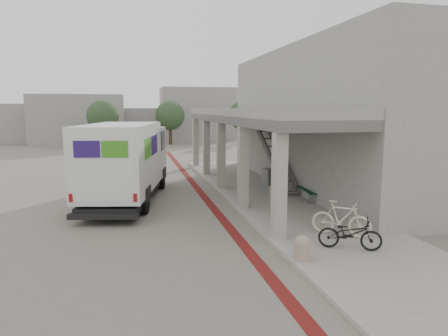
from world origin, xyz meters
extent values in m
plane|color=slate|center=(0.00, 0.00, 0.00)|extent=(120.00, 120.00, 0.00)
cube|color=maroon|center=(1.00, 2.00, 0.01)|extent=(0.35, 40.00, 0.01)
cube|color=gray|center=(4.00, 0.00, 0.06)|extent=(4.40, 28.00, 0.12)
cube|color=gray|center=(7.35, 4.50, 3.50)|extent=(4.30, 17.00, 7.00)
cube|color=#5A5855|center=(3.60, 4.50, 3.50)|extent=(3.40, 16.90, 0.35)
cube|color=gray|center=(3.60, 4.50, 3.85)|extent=(3.40, 16.90, 0.35)
cube|color=gray|center=(-8.00, 34.00, 2.75)|extent=(10.00, 6.00, 5.50)
cube|color=gray|center=(-1.00, 38.00, 2.00)|extent=(8.00, 6.00, 4.00)
cube|color=gray|center=(6.00, 36.00, 3.25)|extent=(9.00, 6.00, 6.50)
cube|color=gray|center=(-14.00, 37.00, 2.25)|extent=(7.00, 5.00, 4.50)
cylinder|color=#38281C|center=(-5.00, 28.00, 1.20)|extent=(0.36, 0.36, 2.40)
sphere|color=#263821|center=(-5.00, 28.00, 3.20)|extent=(3.20, 3.20, 3.20)
cylinder|color=#38281C|center=(2.00, 30.00, 1.20)|extent=(0.36, 0.36, 2.40)
sphere|color=#263821|center=(2.00, 30.00, 3.20)|extent=(3.20, 3.20, 3.20)
cylinder|color=#38281C|center=(10.00, 29.00, 1.20)|extent=(0.36, 0.36, 2.40)
sphere|color=#263821|center=(10.00, 29.00, 3.20)|extent=(3.20, 3.20, 3.20)
cube|color=black|center=(-2.41, 3.01, 0.42)|extent=(3.64, 7.59, 0.31)
cube|color=silver|center=(-2.60, 2.09, 2.03)|extent=(3.56, 5.82, 2.71)
cube|color=silver|center=(-1.86, 5.61, 1.88)|extent=(2.86, 2.45, 2.40)
cube|color=silver|center=(-1.63, 6.69, 0.99)|extent=(2.37, 1.08, 0.83)
cube|color=black|center=(-1.69, 6.43, 2.45)|extent=(2.35, 0.97, 1.09)
cube|color=black|center=(-3.18, -0.66, 0.37)|extent=(2.40, 0.75, 0.19)
cube|color=#26135B|center=(-3.68, 3.07, 2.50)|extent=(0.32, 1.43, 0.78)
cube|color=#39861D|center=(-4.00, 1.53, 2.50)|extent=(0.32, 1.43, 0.78)
cube|color=#26135B|center=(-3.62, -0.49, 2.66)|extent=(0.87, 0.21, 0.57)
cube|color=#39861D|center=(-2.70, -0.69, 2.66)|extent=(0.87, 0.21, 0.57)
cylinder|color=black|center=(-2.92, 5.89, 0.47)|extent=(0.48, 0.98, 0.94)
cylinder|color=black|center=(-0.78, 5.44, 0.47)|extent=(0.48, 0.98, 0.94)
cylinder|color=black|center=(-3.91, 1.20, 0.47)|extent=(0.48, 0.98, 0.94)
cylinder|color=black|center=(-1.76, 0.75, 0.47)|extent=(0.48, 0.98, 0.94)
cube|color=slate|center=(5.11, 0.38, 0.31)|extent=(0.39, 0.13, 0.39)
cube|color=slate|center=(5.29, 1.90, 0.31)|extent=(0.39, 0.13, 0.39)
cube|color=#10311D|center=(5.06, 1.16, 0.53)|extent=(0.32, 1.84, 0.05)
cube|color=#10311D|center=(5.20, 1.14, 0.53)|extent=(0.32, 1.84, 0.05)
cube|color=#10311D|center=(5.34, 1.12, 0.53)|extent=(0.32, 1.84, 0.05)
cylinder|color=gray|center=(2.10, -5.26, 0.34)|extent=(0.43, 0.43, 0.43)
sphere|color=gray|center=(2.10, -5.26, 0.55)|extent=(0.43, 0.43, 0.43)
cylinder|color=gray|center=(3.80, 1.84, 0.30)|extent=(0.36, 0.36, 0.36)
sphere|color=gray|center=(3.80, 1.84, 0.48)|extent=(0.36, 0.36, 0.36)
cube|color=slate|center=(4.30, 3.66, 0.61)|extent=(0.56, 0.67, 0.97)
imported|color=black|center=(3.70, -4.85, 0.57)|extent=(1.80, 1.33, 0.90)
imported|color=beige|center=(4.07, -3.71, 0.67)|extent=(1.72, 1.57, 1.09)
camera|label=1|loc=(-2.11, -14.48, 4.03)|focal=32.00mm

